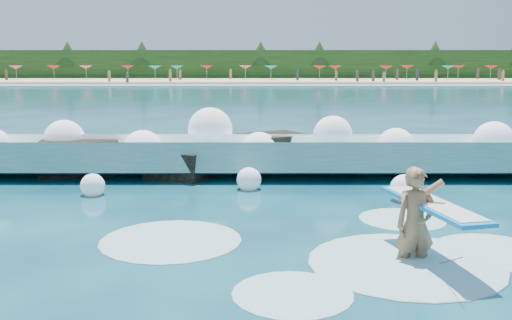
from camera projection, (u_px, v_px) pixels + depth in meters
name	position (u px, v px, depth m)	size (l,w,h in m)	color
ground	(173.00, 245.00, 10.26)	(200.00, 200.00, 0.00)	#07233C
beach	(246.00, 81.00, 87.06)	(140.00, 20.00, 0.40)	tan
wet_band	(245.00, 85.00, 76.25)	(140.00, 5.00, 0.08)	silver
treeline	(247.00, 65.00, 96.51)	(140.00, 4.00, 5.00)	black
breaking_wave	(234.00, 157.00, 16.61)	(16.54, 2.64, 1.43)	teal
rock_cluster	(170.00, 159.00, 16.86)	(8.08, 3.22, 1.28)	black
surfer_with_board	(419.00, 220.00, 9.29)	(1.24, 3.04, 1.90)	#8F6542
wave_spray	(241.00, 143.00, 16.40)	(15.07, 4.90, 1.96)	white
surf_foam	(360.00, 254.00, 9.74)	(9.48, 5.65, 0.16)	silver
beach_umbrellas	(246.00, 67.00, 88.61)	(113.35, 6.29, 0.50)	#DD4162
beachgoers	(242.00, 75.00, 84.21)	(109.11, 13.77, 1.94)	#3F332D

